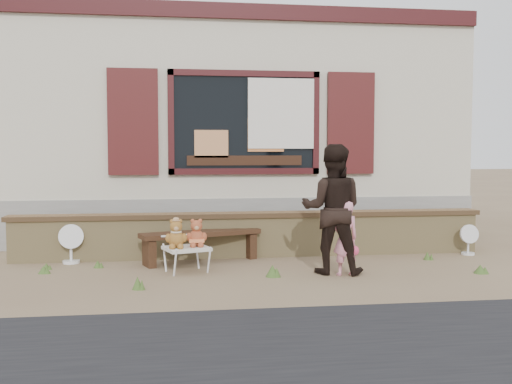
{
  "coord_description": "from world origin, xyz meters",
  "views": [
    {
      "loc": [
        -1.19,
        -7.86,
        1.6
      ],
      "look_at": [
        0.0,
        0.6,
        1.0
      ],
      "focal_mm": 42.0,
      "sensor_mm": 36.0,
      "label": 1
    }
  ],
  "objects": [
    {
      "name": "fan_left",
      "position": [
        -2.62,
        0.8,
        0.28
      ],
      "size": [
        0.36,
        0.24,
        0.56
      ],
      "rotation": [
        0.0,
        0.0,
        0.24
      ],
      "color": "white",
      "rests_on": "ground"
    },
    {
      "name": "grass_tufts",
      "position": [
        -0.17,
        -0.31,
        0.06
      ],
      "size": [
        5.78,
        1.5,
        0.15
      ],
      "color": "#3F5B24",
      "rests_on": "ground"
    },
    {
      "name": "ground",
      "position": [
        0.0,
        0.0,
        0.0
      ],
      "size": [
        80.0,
        80.0,
        0.0
      ],
      "primitive_type": "plane",
      "color": "brown",
      "rests_on": "ground"
    },
    {
      "name": "folding_chair",
      "position": [
        -1.01,
        -0.05,
        0.3
      ],
      "size": [
        0.67,
        0.63,
        0.33
      ],
      "rotation": [
        0.0,
        0.0,
        0.32
      ],
      "color": "beige",
      "rests_on": "ground"
    },
    {
      "name": "bench",
      "position": [
        -0.79,
        0.64,
        0.33
      ],
      "size": [
        1.77,
        0.91,
        0.45
      ],
      "rotation": [
        0.0,
        0.0,
        0.33
      ],
      "color": "black",
      "rests_on": "ground"
    },
    {
      "name": "teddy_bear_left",
      "position": [
        -1.14,
        -0.1,
        0.52
      ],
      "size": [
        0.34,
        0.32,
        0.38
      ],
      "primitive_type": null,
      "rotation": [
        0.0,
        0.0,
        0.32
      ],
      "color": "brown",
      "rests_on": "folding_chair"
    },
    {
      "name": "adult",
      "position": [
        0.86,
        -0.37,
        0.84
      ],
      "size": [
        0.97,
        0.85,
        1.68
      ],
      "primitive_type": "imported",
      "rotation": [
        0.0,
        0.0,
        2.84
      ],
      "color": "black",
      "rests_on": "ground"
    },
    {
      "name": "brick_wall",
      "position": [
        0.0,
        1.0,
        0.34
      ],
      "size": [
        7.1,
        0.36,
        0.67
      ],
      "color": "tan",
      "rests_on": "ground"
    },
    {
      "name": "child",
      "position": [
        1.0,
        -0.52,
        0.48
      ],
      "size": [
        0.38,
        0.28,
        0.95
      ],
      "primitive_type": "imported",
      "rotation": [
        0.0,
        0.0,
        3.31
      ],
      "color": "pink",
      "rests_on": "ground"
    },
    {
      "name": "teddy_bear_right",
      "position": [
        -0.88,
        -0.01,
        0.52
      ],
      "size": [
        0.33,
        0.31,
        0.37
      ],
      "primitive_type": null,
      "rotation": [
        0.0,
        0.0,
        0.32
      ],
      "color": "brown",
      "rests_on": "folding_chair"
    },
    {
      "name": "fan_right",
      "position": [
        3.29,
        0.67,
        0.24
      ],
      "size": [
        0.29,
        0.2,
        0.47
      ],
      "rotation": [
        0.0,
        0.0,
        0.0
      ],
      "color": "silver",
      "rests_on": "ground"
    },
    {
      "name": "shopfront",
      "position": [
        0.0,
        4.49,
        2.0
      ],
      "size": [
        8.04,
        5.13,
        4.0
      ],
      "color": "#AEA48D",
      "rests_on": "ground"
    }
  ]
}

